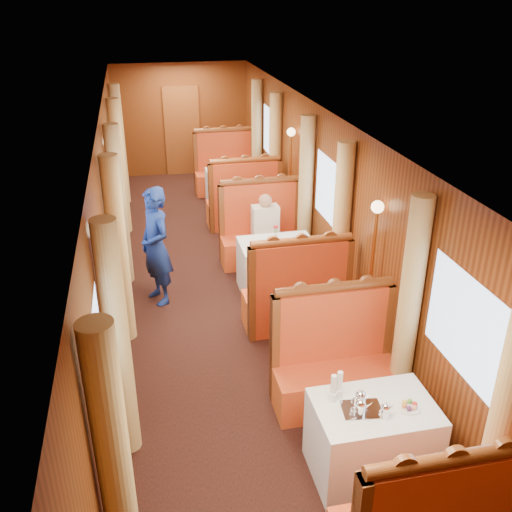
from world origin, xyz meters
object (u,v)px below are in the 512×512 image
object	(u,v)px
banquette_far_fwd	(244,204)
passenger	(266,224)
teapot_left	(360,409)
steward	(156,246)
table_mid	(277,267)
teapot_right	(385,412)
teapot_back	(360,401)
tea_tray	(362,410)
banquette_mid_fwd	(296,298)
fruit_plate	(409,406)
rose_vase_far	(233,162)
banquette_mid_aft	(261,236)
banquette_far_aft	(226,172)
table_far	(234,189)
rose_vase_mid	(276,230)
banquette_near_aft	(334,367)
table_near	(372,439)

from	to	relation	value
banquette_far_fwd	passenger	size ratio (longest dim) A/B	1.76
teapot_left	steward	distance (m)	3.94
table_mid	teapot_left	size ratio (longest dim) A/B	6.75
teapot_right	teapot_back	bearing A→B (deg)	113.44
tea_tray	banquette_far_fwd	bearing A→B (deg)	88.67
banquette_mid_fwd	teapot_back	world-z (taller)	banquette_mid_fwd
fruit_plate	rose_vase_far	distance (m)	7.08
banquette_mid_aft	banquette_far_fwd	size ratio (longest dim) A/B	1.00
banquette_far_aft	teapot_right	size ratio (longest dim) A/B	9.96
table_far	passenger	xyz separation A→B (m)	(-0.00, -2.78, 0.37)
banquette_mid_aft	banquette_far_aft	world-z (taller)	same
teapot_right	rose_vase_far	size ratio (longest dim) A/B	0.37
banquette_far_fwd	fruit_plate	distance (m)	6.09
passenger	table_far	bearing A→B (deg)	90.00
tea_tray	rose_vase_far	world-z (taller)	rose_vase_far
rose_vase_far	steward	size ratio (longest dim) A/B	0.22
teapot_left	teapot_back	world-z (taller)	same
teapot_right	rose_vase_mid	distance (m)	3.69
banquette_mid_aft	teapot_back	world-z (taller)	banquette_mid_aft
banquette_near_aft	passenger	xyz separation A→B (m)	(-0.00, 3.21, 0.32)
teapot_left	banquette_far_aft	bearing A→B (deg)	86.32
rose_vase_mid	rose_vase_far	bearing A→B (deg)	90.10
banquette_mid_aft	table_mid	bearing A→B (deg)	-90.00
teapot_left	table_near	bearing A→B (deg)	22.42
banquette_mid_aft	rose_vase_mid	xyz separation A→B (m)	(-0.02, -0.97, 0.50)
banquette_far_aft	rose_vase_far	distance (m)	1.15
teapot_left	teapot_right	xyz separation A→B (m)	(0.20, -0.07, -0.01)
tea_tray	teapot_right	world-z (taller)	teapot_right
banquette_mid_fwd	banquette_far_fwd	size ratio (longest dim) A/B	1.00
fruit_plate	rose_vase_mid	world-z (taller)	rose_vase_mid
banquette_mid_fwd	table_near	bearing A→B (deg)	-90.00
table_mid	table_far	xyz separation A→B (m)	(0.00, 3.50, 0.00)
rose_vase_far	teapot_right	bearing A→B (deg)	-89.68
tea_tray	rose_vase_far	distance (m)	7.02
banquette_far_fwd	banquette_far_aft	bearing A→B (deg)	90.00
banquette_mid_aft	table_far	size ratio (longest dim) A/B	1.28
table_near	teapot_back	distance (m)	0.46
banquette_mid_aft	teapot_left	size ratio (longest dim) A/B	8.62
tea_tray	rose_vase_mid	distance (m)	3.57
table_mid	teapot_right	size ratio (longest dim) A/B	7.80
banquette_far_fwd	steward	size ratio (longest dim) A/B	0.81
banquette_near_aft	rose_vase_far	world-z (taller)	banquette_near_aft
steward	teapot_left	bearing A→B (deg)	-0.94
table_far	banquette_far_aft	xyz separation A→B (m)	(0.00, 1.01, 0.05)
table_far	passenger	size ratio (longest dim) A/B	1.38
banquette_far_fwd	teapot_right	distance (m)	6.15
tea_tray	passenger	distance (m)	4.25
steward	table_mid	bearing A→B (deg)	64.57
tea_tray	teapot_right	xyz separation A→B (m)	(0.16, -0.12, 0.05)
steward	teapot_back	bearing A→B (deg)	0.20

